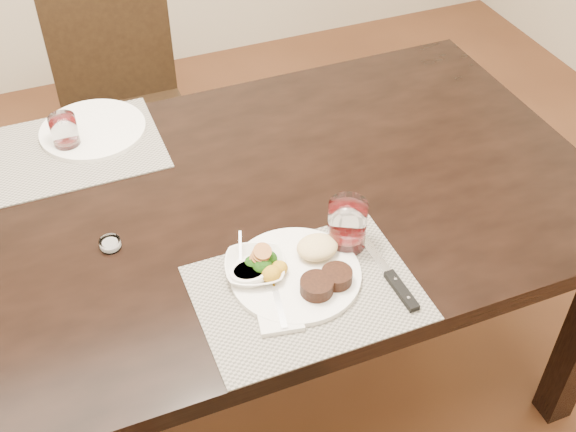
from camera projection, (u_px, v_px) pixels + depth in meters
name	position (u px, v px, depth m)	size (l,w,h in m)	color
ground_plane	(216.00, 396.00, 2.20)	(4.50, 4.50, 0.00)	#422415
dining_table	(197.00, 238.00, 1.75)	(2.00, 1.00, 0.75)	black
chair_far	(124.00, 100.00, 2.50)	(0.42, 0.42, 0.90)	black
placemat_near	(307.00, 293.00, 1.51)	(0.46, 0.34, 0.00)	gray
placemat_far	(71.00, 150.00, 1.88)	(0.46, 0.34, 0.00)	gray
dinner_plate	(302.00, 271.00, 1.53)	(0.28, 0.28, 0.05)	white
napkin_fork	(276.00, 303.00, 1.48)	(0.12, 0.17, 0.02)	white
steak_knife	(394.00, 281.00, 1.52)	(0.03, 0.27, 0.01)	white
cracker_bowl	(255.00, 267.00, 1.54)	(0.16, 0.16, 0.06)	white
sauce_ramekin	(250.00, 274.00, 1.52)	(0.09, 0.13, 0.07)	white
wine_glass_near	(347.00, 227.00, 1.58)	(0.09, 0.09, 0.12)	silver
far_plate	(93.00, 130.00, 1.93)	(0.28, 0.28, 0.01)	white
wine_glass_far	(65.00, 134.00, 1.85)	(0.07, 0.07, 0.09)	silver
salt_cellar	(110.00, 244.00, 1.60)	(0.05, 0.05, 0.02)	silver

